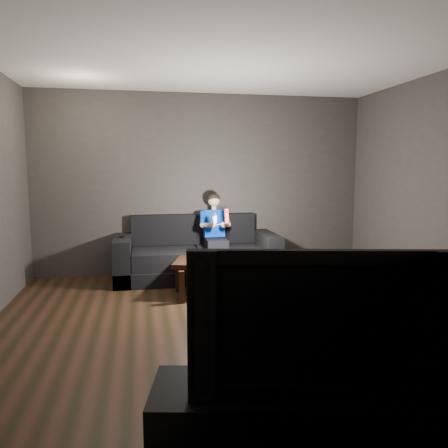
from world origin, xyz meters
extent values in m
plane|color=black|center=(0.00, 0.00, 0.00)|extent=(5.00, 5.00, 0.00)
cube|color=#383331|center=(0.00, 2.50, 1.35)|extent=(5.00, 0.04, 2.70)
cube|color=#383331|center=(0.00, -2.50, 1.35)|extent=(5.00, 0.04, 2.70)
cube|color=silver|center=(0.00, 0.00, 2.70)|extent=(5.00, 5.00, 0.02)
cube|color=black|center=(-0.15, 2.07, 0.10)|extent=(2.33, 1.01, 0.20)
cube|color=black|center=(-0.62, 1.97, 0.32)|extent=(0.91, 0.71, 0.24)
cube|color=black|center=(0.31, 1.97, 0.32)|extent=(0.91, 0.71, 0.24)
cube|color=black|center=(-0.15, 2.46, 0.67)|extent=(1.86, 0.23, 0.46)
cube|color=black|center=(-1.20, 2.07, 0.32)|extent=(0.23, 1.01, 0.63)
cube|color=black|center=(0.90, 2.07, 0.32)|extent=(0.23, 1.01, 0.63)
cube|color=black|center=(0.11, 1.95, 0.51)|extent=(0.30, 0.38, 0.14)
cube|color=#001E8D|center=(0.11, 2.15, 0.78)|extent=(0.30, 0.21, 0.41)
cube|color=#FFFE12|center=(0.11, 2.06, 0.84)|extent=(0.09, 0.09, 0.10)
cube|color=red|center=(0.11, 2.06, 0.84)|extent=(0.06, 0.06, 0.06)
cylinder|color=tan|center=(0.11, 2.15, 1.01)|extent=(0.07, 0.07, 0.06)
sphere|color=tan|center=(0.11, 2.15, 1.12)|extent=(0.18, 0.18, 0.18)
ellipsoid|color=black|center=(0.11, 2.16, 1.14)|extent=(0.19, 0.19, 0.16)
cylinder|color=#001E8D|center=(-0.07, 2.08, 0.86)|extent=(0.08, 0.22, 0.19)
cylinder|color=#001E8D|center=(0.30, 2.08, 0.86)|extent=(0.08, 0.22, 0.19)
cylinder|color=tan|center=(-0.02, 1.92, 0.81)|extent=(0.14, 0.23, 0.10)
cylinder|color=tan|center=(0.25, 1.92, 0.81)|extent=(0.14, 0.23, 0.10)
sphere|color=tan|center=(0.04, 1.83, 0.80)|extent=(0.08, 0.08, 0.08)
sphere|color=tan|center=(0.20, 1.83, 0.80)|extent=(0.08, 0.08, 0.08)
cylinder|color=tan|center=(0.03, 1.75, 0.30)|extent=(0.09, 0.09, 0.34)
cylinder|color=tan|center=(0.19, 1.75, 0.30)|extent=(0.09, 0.09, 0.34)
cube|color=red|center=(0.20, 1.62, 0.95)|extent=(0.05, 0.08, 0.20)
cube|color=maroon|center=(0.20, 1.59, 1.00)|extent=(0.03, 0.01, 0.03)
cylinder|color=silver|center=(0.20, 1.59, 0.93)|extent=(0.02, 0.01, 0.02)
ellipsoid|color=silver|center=(0.04, 1.62, 0.91)|extent=(0.07, 0.10, 0.16)
cylinder|color=black|center=(0.04, 1.58, 0.97)|extent=(0.03, 0.01, 0.03)
cube|color=black|center=(-1.20, 2.02, 0.65)|extent=(0.06, 0.14, 0.03)
cube|color=black|center=(-1.20, 2.06, 0.66)|extent=(0.02, 0.02, 0.00)
cube|color=black|center=(0.07, 1.16, 0.41)|extent=(1.33, 0.90, 0.06)
cube|color=black|center=(-0.48, 0.91, 0.19)|extent=(0.07, 0.07, 0.39)
cube|color=black|center=(0.62, 0.91, 0.19)|extent=(0.07, 0.07, 0.39)
cube|color=black|center=(-0.48, 1.41, 0.19)|extent=(0.07, 0.07, 0.39)
cube|color=black|center=(0.62, 1.41, 0.19)|extent=(0.07, 0.07, 0.39)
cube|color=black|center=(-0.13, -2.27, 0.28)|extent=(1.61, 0.74, 0.56)
imported|color=black|center=(-0.13, -2.27, 0.90)|extent=(1.19, 0.39, 0.68)
cube|color=silver|center=(0.48, -2.27, 0.66)|extent=(0.06, 0.16, 0.21)
camera|label=1|loc=(-0.92, -4.11, 1.59)|focal=35.00mm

